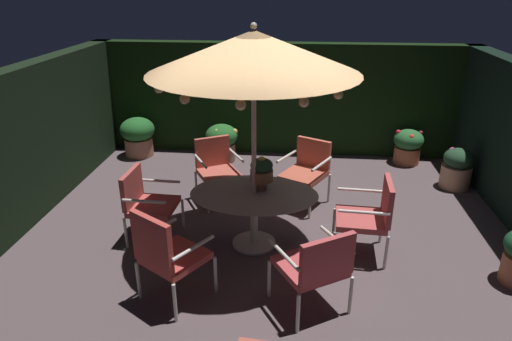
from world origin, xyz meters
TOP-DOWN VIEW (x-y plane):
  - ground_plane at (0.00, 0.00)m, footprint 6.89×6.75m
  - hedge_backdrop_rear at (0.00, 3.22)m, footprint 6.89×0.30m
  - hedge_backdrop_left at (-3.29, 0.00)m, footprint 0.30×6.75m
  - patio_dining_table at (-0.16, -0.14)m, footprint 1.53×1.10m
  - patio_umbrella at (-0.16, -0.14)m, footprint 2.30×2.30m
  - centerpiece_planter at (-0.08, -0.04)m, footprint 0.27×0.27m
  - patio_chair_north at (-1.52, -0.08)m, footprint 0.61×0.64m
  - patio_chair_northeast at (-0.91, -1.28)m, footprint 0.80×0.81m
  - patio_chair_east at (0.54, -1.30)m, footprint 0.85×0.84m
  - patio_chair_southeast at (1.20, -0.22)m, footprint 0.65×0.64m
  - patio_chair_south at (0.48, 1.06)m, footprint 0.80×0.82m
  - patio_chair_southwest at (-0.83, 1.05)m, footprint 0.78×0.79m
  - potted_plant_front_corner at (-2.59, 2.71)m, footprint 0.62×0.62m
  - potted_plant_back_center at (2.29, 2.80)m, footprint 0.51×0.51m
  - potted_plant_right_far at (2.83, 1.83)m, footprint 0.46×0.46m
  - potted_plant_back_left at (-1.02, 2.60)m, footprint 0.57×0.57m

SIDE VIEW (x-z plane):
  - ground_plane at x=0.00m, z-range -0.02..0.00m
  - potted_plant_right_far at x=2.83m, z-range 0.00..0.64m
  - potted_plant_back_center at x=2.29m, z-range 0.02..0.64m
  - potted_plant_back_left at x=-1.02m, z-range 0.03..0.71m
  - potted_plant_front_corner at x=-2.59m, z-range 0.03..0.75m
  - patio_chair_north at x=-1.52m, z-range 0.07..0.97m
  - patio_chair_southwest at x=-0.83m, z-range 0.07..1.00m
  - patio_chair_east at x=0.54m, z-range 0.08..1.01m
  - patio_chair_south at x=0.48m, z-range 0.09..1.02m
  - patio_chair_southeast at x=1.20m, z-range 0.07..1.03m
  - patio_dining_table at x=-0.16m, z-range 0.22..0.93m
  - patio_chair_northeast at x=-0.91m, z-range 0.07..1.11m
  - centerpiece_planter at x=-0.08m, z-range 0.75..1.17m
  - hedge_backdrop_rear at x=0.00m, z-range 0.00..2.02m
  - hedge_backdrop_left at x=-3.29m, z-range 0.00..2.02m
  - patio_umbrella at x=-0.16m, z-range 1.02..3.66m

